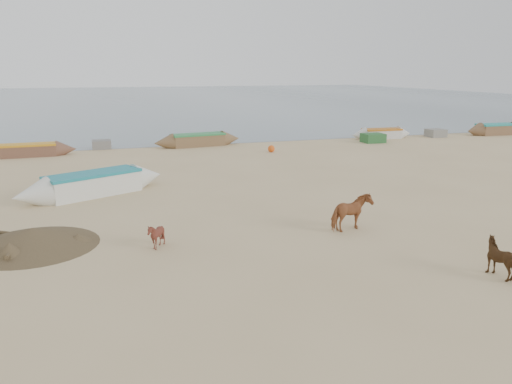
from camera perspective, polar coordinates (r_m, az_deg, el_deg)
ground at (r=14.00m, az=5.08°, el=-7.73°), size 140.00×140.00×0.00m
sea at (r=94.24m, az=-14.98°, el=10.29°), size 160.00×160.00×0.00m
cow_adult at (r=16.51m, az=10.83°, el=-2.34°), size 1.55×1.00×1.21m
calf_front at (r=14.97m, az=-11.35°, el=-4.89°), size 0.85×0.79×0.79m
calf_right at (r=14.23m, az=26.53°, el=-6.79°), size 1.19×1.24×0.96m
near_canoe at (r=21.90m, az=-18.06°, el=0.90°), size 6.46×4.03×0.97m
debris_pile at (r=16.33m, az=-24.16°, el=-4.71°), size 4.82×4.82×0.56m
waterline_canoes at (r=32.68m, az=-14.06°, el=5.16°), size 59.62×4.65×0.88m
beach_clutter at (r=33.38m, az=-2.04°, el=5.52°), size 42.92×5.83×0.64m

